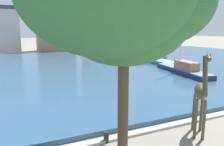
# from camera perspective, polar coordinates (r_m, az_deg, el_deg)

# --- Properties ---
(harbor_water) EXTENTS (87.73, 40.12, 0.37)m
(harbor_water) POSITION_cam_1_polar(r_m,az_deg,el_deg) (29.29, -16.81, 1.42)
(harbor_water) COLOR #2D5170
(harbor_water) RESTS_ON ground
(quay_edge_coping) EXTENTS (87.73, 0.50, 0.12)m
(quay_edge_coping) POSITION_cam_1_polar(r_m,az_deg,el_deg) (10.34, -0.83, -17.00)
(quay_edge_coping) COLOR #ADA89E
(quay_edge_coping) RESTS_ON ground
(giraffe_statue) EXTENTS (1.77, 2.02, 4.11)m
(giraffe_statue) POSITION_cam_1_polar(r_m,az_deg,el_deg) (10.77, 22.52, -5.00)
(giraffe_statue) COLOR #4C4228
(giraffe_statue) RESTS_ON ground
(sailboat_teal) EXTENTS (2.68, 8.65, 8.54)m
(sailboat_teal) POSITION_cam_1_polar(r_m,az_deg,el_deg) (31.95, 11.41, 2.96)
(sailboat_teal) COLOR teal
(sailboat_teal) RESTS_ON ground
(sailboat_navy) EXTENTS (3.02, 9.71, 8.85)m
(sailboat_navy) POSITION_cam_1_polar(r_m,az_deg,el_deg) (25.21, 17.46, 0.79)
(sailboat_navy) COLOR navy
(sailboat_navy) RESTS_ON ground
(sailboat_grey) EXTENTS (3.75, 9.51, 6.84)m
(sailboat_grey) POSITION_cam_1_polar(r_m,az_deg,el_deg) (39.26, 8.27, 4.77)
(sailboat_grey) COLOR #939399
(sailboat_grey) RESTS_ON ground
(sailboat_white) EXTENTS (3.62, 9.26, 8.10)m
(sailboat_white) POSITION_cam_1_polar(r_m,az_deg,el_deg) (40.20, -1.92, 4.77)
(sailboat_white) COLOR white
(sailboat_white) RESTS_ON ground
(shade_tree) EXTENTS (6.56, 6.89, 7.78)m
(shade_tree) POSITION_cam_1_polar(r_m,az_deg,el_deg) (7.43, 1.64, 17.91)
(shade_tree) COLOR brown
(shade_tree) RESTS_ON ground
(mooring_bollard) EXTENTS (0.24, 0.24, 0.50)m
(mooring_bollard) POSITION_cam_1_polar(r_m,az_deg,el_deg) (10.06, -1.53, -16.62)
(mooring_bollard) COLOR #232326
(mooring_bollard) RESTS_ON ground
(townhouse_tall_gabled) EXTENTS (8.04, 5.58, 10.13)m
(townhouse_tall_gabled) POSITION_cam_1_polar(r_m,az_deg,el_deg) (54.19, -27.52, 10.16)
(townhouse_tall_gabled) COLOR beige
(townhouse_tall_gabled) RESTS_ON ground
(townhouse_narrow_midrow) EXTENTS (8.25, 7.43, 11.58)m
(townhouse_narrow_midrow) POSITION_cam_1_polar(r_m,az_deg,el_deg) (53.91, -15.02, 11.80)
(townhouse_narrow_midrow) COLOR tan
(townhouse_narrow_midrow) RESTS_ON ground
(townhouse_wide_warehouse) EXTENTS (8.29, 5.78, 13.57)m
(townhouse_wide_warehouse) POSITION_cam_1_polar(r_m,az_deg,el_deg) (57.07, -3.56, 13.11)
(townhouse_wide_warehouse) COLOR tan
(townhouse_wide_warehouse) RESTS_ON ground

